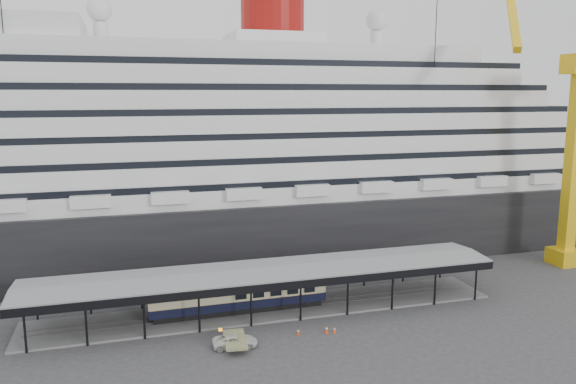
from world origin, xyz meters
name	(u,v)px	position (x,y,z in m)	size (l,w,h in m)	color
ground	(278,326)	(0.00, 0.00, 0.00)	(200.00, 200.00, 0.00)	#353537
cruise_ship	(225,140)	(0.05, 32.00, 18.35)	(130.00, 30.00, 43.90)	black
platform_canopy	(267,291)	(0.00, 5.00, 2.36)	(56.00, 9.18, 5.30)	slate
crane_yellow	(568,133)	(47.06, 10.54, 19.96)	(23.83, 18.78, 47.60)	yellow
port_truck	(235,341)	(-5.64, -3.73, 0.64)	(2.12, 4.60, 1.28)	silver
pullman_carriage	(239,293)	(-3.47, 5.00, 2.51)	(20.95, 2.96, 20.54)	black
traffic_cone_left	(298,332)	(1.47, -2.74, 0.35)	(0.37, 0.37, 0.70)	red
traffic_cone_mid	(334,330)	(5.41, -3.32, 0.33)	(0.37, 0.37, 0.67)	#E44B0C
traffic_cone_right	(327,329)	(4.55, -3.18, 0.42)	(0.46, 0.46, 0.85)	#E0400C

